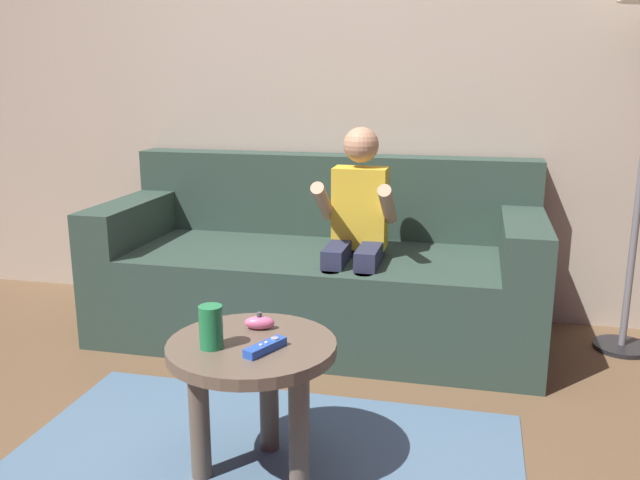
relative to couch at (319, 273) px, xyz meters
name	(u,v)px	position (x,y,z in m)	size (l,w,h in m)	color
wall_back	(348,56)	(0.05, 0.40, 0.97)	(4.48, 0.05, 2.50)	#B2A38E
couch	(319,273)	(0.00, 0.00, 0.00)	(1.94, 0.80, 0.79)	#2D4238
person_seated_on_couch	(356,228)	(0.20, -0.17, 0.26)	(0.32, 0.39, 0.95)	#282D47
coffee_table	(253,370)	(0.08, -1.17, 0.05)	(0.48, 0.48, 0.43)	brown
area_rug	(255,474)	(0.08, -1.17, -0.28)	(1.58, 1.09, 0.01)	slate
game_remote_blue_near_edge	(265,347)	(0.14, -1.23, 0.16)	(0.09, 0.14, 0.03)	blue
nunchuk_pink	(259,323)	(0.07, -1.07, 0.16)	(0.10, 0.06, 0.05)	pink
soda_can	(211,327)	(-0.01, -1.23, 0.20)	(0.07, 0.07, 0.12)	#1E7F47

